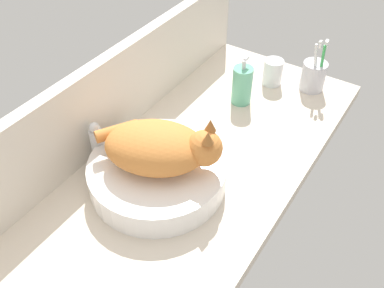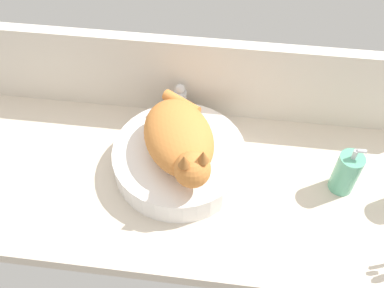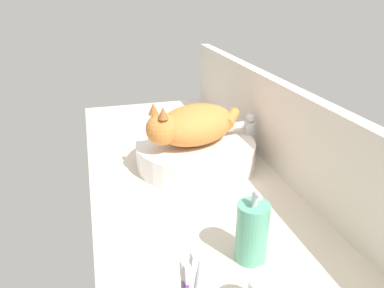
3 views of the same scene
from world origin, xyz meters
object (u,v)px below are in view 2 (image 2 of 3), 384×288
cat (180,140)px  soap_dispenser (346,173)px  sink_basin (179,159)px  faucet (180,104)px

cat → soap_dispenser: size_ratio=1.96×
sink_basin → faucet: bearing=97.0°
sink_basin → faucet: 17.34cm
faucet → soap_dispenser: size_ratio=0.87×
cat → faucet: 19.09cm
faucet → sink_basin: bearing=-83.0°
sink_basin → cat: (0.63, -1.21, 9.37)cm
faucet → soap_dispenser: 48.47cm
faucet → soap_dispenser: soap_dispenser is taller
sink_basin → cat: 9.47cm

